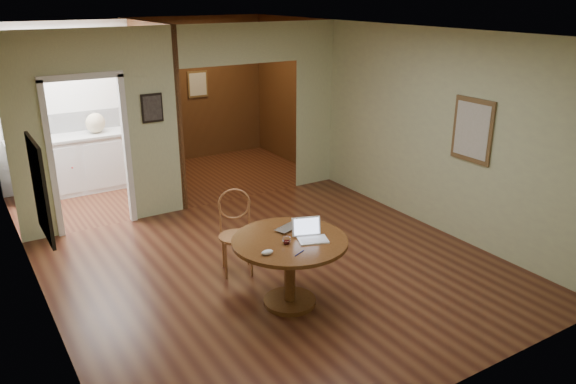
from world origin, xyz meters
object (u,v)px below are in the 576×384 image
dining_table (290,256)px  open_laptop (310,233)px  chair (236,227)px  closed_laptop (293,229)px

dining_table → open_laptop: size_ratio=3.41×
chair → open_laptop: size_ratio=2.82×
dining_table → closed_laptop: closed_laptop is taller
chair → closed_laptop: 0.89m
chair → open_laptop: chair is taller
chair → closed_laptop: size_ratio=2.80×
chair → dining_table: bearing=-63.1°
closed_laptop → dining_table: bearing=-150.5°
dining_table → closed_laptop: bearing=49.0°
dining_table → open_laptop: bearing=-26.1°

